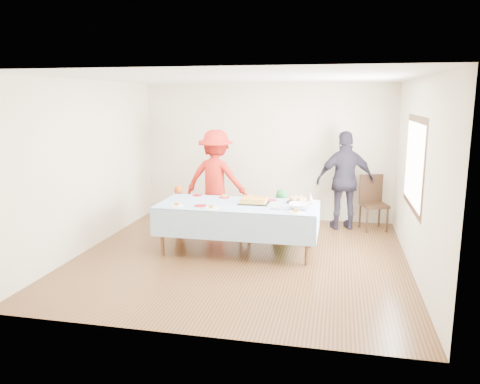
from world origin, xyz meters
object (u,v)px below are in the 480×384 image
(birthday_cake, at_px, (254,201))
(dining_chair, at_px, (373,199))
(adult_left, at_px, (216,179))
(party_table, at_px, (238,207))

(birthday_cake, height_order, dining_chair, dining_chair)
(adult_left, bearing_deg, dining_chair, -165.14)
(birthday_cake, relative_size, dining_chair, 0.46)
(party_table, relative_size, birthday_cake, 5.38)
(birthday_cake, bearing_deg, adult_left, 126.81)
(party_table, bearing_deg, birthday_cake, 19.11)
(party_table, relative_size, dining_chair, 2.46)
(party_table, bearing_deg, dining_chair, 39.93)
(party_table, height_order, birthday_cake, birthday_cake)
(dining_chair, bearing_deg, birthday_cake, -155.58)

